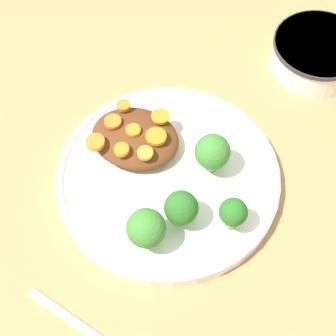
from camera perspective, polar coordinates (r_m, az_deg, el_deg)
name	(u,v)px	position (r m, az deg, el deg)	size (l,w,h in m)	color
ground_plane	(168,182)	(0.72, 0.00, -1.41)	(4.00, 4.00, 0.00)	tan
plate	(168,177)	(0.71, 0.00, -0.90)	(0.28, 0.28, 0.02)	white
dip_bowl	(318,53)	(0.85, 14.97, 11.26)	(0.13, 0.13, 0.05)	white
stew_mound	(135,138)	(0.72, -3.36, 3.06)	(0.09, 0.11, 0.03)	#5B3319
broccoli_floret_0	(181,208)	(0.65, 1.34, -4.11)	(0.04, 0.04, 0.05)	#7FA85B
broccoli_floret_1	(212,152)	(0.69, 4.53, 1.59)	(0.04, 0.04, 0.06)	#7FA85B
broccoli_floret_2	(233,213)	(0.65, 6.63, -4.56)	(0.03, 0.03, 0.05)	#759E51
broccoli_floret_3	(146,229)	(0.63, -2.22, -6.21)	(0.05, 0.05, 0.06)	#7FA85B
carrot_slice_0	(133,130)	(0.71, -3.56, 3.84)	(0.02, 0.02, 0.00)	orange
carrot_slice_1	(123,106)	(0.73, -4.55, 6.35)	(0.02, 0.02, 0.01)	orange
carrot_slice_2	(160,117)	(0.72, -0.79, 5.25)	(0.02, 0.02, 0.00)	orange
carrot_slice_3	(95,142)	(0.70, -7.42, 2.62)	(0.02, 0.02, 0.01)	orange
carrot_slice_4	(144,156)	(0.68, -2.49, 1.21)	(0.02, 0.02, 0.00)	orange
carrot_slice_5	(122,150)	(0.69, -4.74, 1.87)	(0.02, 0.02, 0.01)	orange
carrot_slice_6	(113,122)	(0.72, -5.62, 4.70)	(0.02, 0.02, 0.01)	orange
carrot_slice_7	(156,137)	(0.70, -1.23, 3.21)	(0.03, 0.03, 0.01)	orange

